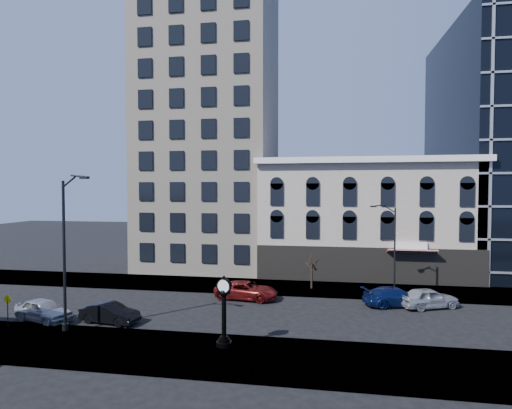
% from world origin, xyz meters
% --- Properties ---
extents(ground, '(160.00, 160.00, 0.00)m').
position_xyz_m(ground, '(0.00, 0.00, 0.00)').
color(ground, black).
rests_on(ground, ground).
extents(sidewalk_far, '(160.00, 6.00, 0.12)m').
position_xyz_m(sidewalk_far, '(0.00, 8.00, 0.06)').
color(sidewalk_far, gray).
rests_on(sidewalk_far, ground).
extents(sidewalk_near, '(160.00, 6.00, 0.12)m').
position_xyz_m(sidewalk_near, '(0.00, -8.00, 0.06)').
color(sidewalk_near, gray).
rests_on(sidewalk_near, ground).
extents(cream_tower, '(15.90, 15.40, 42.50)m').
position_xyz_m(cream_tower, '(-6.11, 18.88, 19.32)').
color(cream_tower, beige).
rests_on(cream_tower, ground).
extents(victorian_row, '(22.60, 11.19, 12.50)m').
position_xyz_m(victorian_row, '(12.00, 15.89, 6.00)').
color(victorian_row, '#B7A897').
rests_on(victorian_row, ground).
extents(street_clock, '(0.94, 0.94, 4.12)m').
position_xyz_m(street_clock, '(1.87, -6.87, 1.98)').
color(street_clock, black).
rests_on(street_clock, sidewalk_near).
extents(street_lamp_near, '(2.59, 0.99, 10.25)m').
position_xyz_m(street_lamp_near, '(-8.18, -6.21, 7.86)').
color(street_lamp_near, black).
rests_on(street_lamp_near, sidewalk_near).
extents(street_lamp_far, '(2.05, 0.66, 8.02)m').
position_xyz_m(street_lamp_far, '(13.08, 5.88, 6.18)').
color(street_lamp_far, black).
rests_on(street_lamp_far, sidewalk_far).
extents(bare_tree_far, '(2.13, 2.13, 3.66)m').
position_xyz_m(bare_tree_far, '(6.61, 7.79, 2.87)').
color(bare_tree_far, black).
rests_on(bare_tree_far, sidewalk_far).
extents(warning_sign, '(0.71, 0.14, 2.19)m').
position_xyz_m(warning_sign, '(-13.10, -6.00, 1.63)').
color(warning_sign, black).
rests_on(warning_sign, sidewalk_near).
extents(car_near_a, '(4.85, 3.08, 1.54)m').
position_xyz_m(car_near_a, '(-11.84, -4.21, 0.77)').
color(car_near_a, '#A5A8AD').
rests_on(car_near_a, ground).
extents(car_near_b, '(4.34, 2.04, 1.38)m').
position_xyz_m(car_near_b, '(-7.01, -3.85, 0.69)').
color(car_near_b, black).
rests_on(car_near_b, ground).
extents(car_far_a, '(5.59, 3.13, 1.48)m').
position_xyz_m(car_far_a, '(1.24, 3.65, 0.74)').
color(car_far_a, maroon).
rests_on(car_far_a, ground).
extents(car_far_b, '(5.54, 3.47, 1.50)m').
position_xyz_m(car_far_b, '(13.32, 3.54, 0.75)').
color(car_far_b, '#0C194C').
rests_on(car_far_b, ground).
extents(car_far_c, '(4.98, 3.46, 1.57)m').
position_xyz_m(car_far_c, '(15.77, 3.39, 0.79)').
color(car_far_c, '#A5A8AD').
rests_on(car_far_c, ground).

